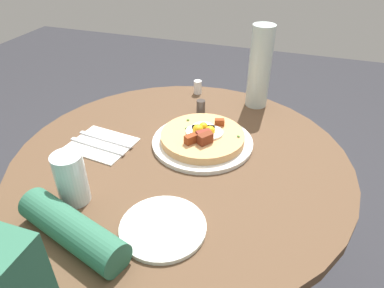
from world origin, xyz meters
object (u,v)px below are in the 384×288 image
knife (97,146)px  pepper_shaker (201,107)px  water_glass (71,179)px  water_bottle (260,67)px  bread_plate (163,227)px  pizza_plate (202,142)px  dining_table (182,201)px  fork (105,140)px  salt_shaker (198,87)px  breakfast_pizza (203,136)px

knife → pepper_shaker: bearing=-120.1°
water_glass → water_bottle: (0.31, 0.60, 0.07)m
water_bottle → pepper_shaker: 0.23m
bread_plate → water_glass: bearing=175.3°
pizza_plate → bread_plate: bearing=-87.0°
pizza_plate → knife: size_ratio=1.58×
pizza_plate → water_bottle: (0.10, 0.29, 0.13)m
bread_plate → water_bottle: bearing=82.4°
dining_table → fork: bearing=-179.4°
water_bottle → knife: bearing=-132.5°
water_glass → pizza_plate: bearing=56.4°
fork → salt_shaker: salt_shaker is taller
pizza_plate → bread_plate: pizza_plate is taller
salt_shaker → fork: bearing=-111.5°
salt_shaker → pepper_shaker: 0.15m
fork → pizza_plate: bearing=-156.8°
dining_table → water_glass: water_glass is taller
knife → salt_shaker: (0.16, 0.42, 0.02)m
fork → breakfast_pizza: bearing=-156.9°
breakfast_pizza → knife: bearing=-157.1°
breakfast_pizza → water_glass: 0.37m
dining_table → pizza_plate: pizza_plate is taller
pizza_plate → water_glass: water_glass is taller
breakfast_pizza → water_glass: water_glass is taller
pizza_plate → breakfast_pizza: (0.00, -0.00, 0.02)m
pepper_shaker → salt_shaker: bearing=111.9°
fork → salt_shaker: bearing=-104.8°
fork → water_glass: water_glass is taller
dining_table → water_glass: size_ratio=7.29×
breakfast_pizza → water_bottle: size_ratio=0.88×
salt_shaker → knife: bearing=-110.4°
bread_plate → dining_table: bearing=102.0°
knife → salt_shaker: salt_shaker is taller
knife → salt_shaker: 0.45m
water_bottle → dining_table: bearing=-110.4°
dining_table → fork: 0.29m
water_glass → salt_shaker: (0.09, 0.62, -0.04)m
bread_plate → knife: bearing=143.3°
dining_table → knife: bearing=-170.7°
fork → water_glass: bearing=111.2°
water_glass → salt_shaker: size_ratio=2.58×
knife → breakfast_pizza: bearing=-150.4°
knife → pizza_plate: bearing=-150.3°
pepper_shaker → fork: bearing=-130.0°
pizza_plate → water_bottle: bearing=71.0°
knife → water_glass: bearing=114.8°
salt_shaker → dining_table: bearing=-78.5°
dining_table → salt_shaker: 0.43m
fork → knife: 0.04m
water_glass → dining_table: bearing=54.0°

